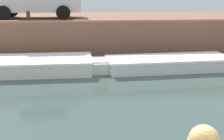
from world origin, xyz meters
name	(u,v)px	position (x,y,z in m)	size (l,w,h in m)	color
ground_plane	(100,105)	(0.00, 5.02, 0.00)	(400.00, 400.00, 0.00)	#384C47
far_quay_wall	(91,32)	(0.00, 13.04, 0.77)	(60.00, 6.00, 1.53)	brown
far_wall_coping	(93,21)	(0.00, 10.16, 1.57)	(60.00, 0.24, 0.08)	#9F6C52
boat_moored_west_white	(15,66)	(-2.72, 8.41, 0.24)	(6.95, 2.01, 0.49)	white
boat_moored_central_white	(163,63)	(2.43, 8.37, 0.22)	(5.34, 1.87, 0.45)	white
mooring_bollard_mid	(28,16)	(-2.49, 10.29, 1.77)	(0.15, 0.15, 0.45)	#2D2B28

